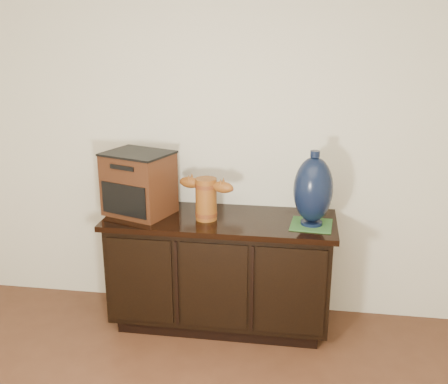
% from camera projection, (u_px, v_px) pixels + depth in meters
% --- Properties ---
extents(room, '(5.00, 5.00, 5.00)m').
position_uv_depth(room, '(47.00, 340.00, 1.06)').
color(room, '#4F2D1B').
rests_on(room, ground).
extents(sideboard, '(1.46, 0.56, 0.75)m').
position_uv_depth(sideboard, '(220.00, 270.00, 3.44)').
color(sideboard, black).
rests_on(sideboard, ground).
extents(terracotta_vessel, '(0.38, 0.18, 0.27)m').
position_uv_depth(terracotta_vessel, '(206.00, 196.00, 3.26)').
color(terracotta_vessel, '#94521A').
rests_on(terracotta_vessel, sideboard).
extents(tv_radio, '(0.49, 0.44, 0.41)m').
position_uv_depth(tv_radio, '(139.00, 183.00, 3.35)').
color(tv_radio, '#3F1F0F').
rests_on(tv_radio, sideboard).
extents(green_mat, '(0.27, 0.27, 0.01)m').
position_uv_depth(green_mat, '(311.00, 225.00, 3.20)').
color(green_mat, '#32652D').
rests_on(green_mat, sideboard).
extents(lamp_base, '(0.26, 0.26, 0.46)m').
position_uv_depth(lamp_base, '(313.00, 190.00, 3.13)').
color(lamp_base, black).
rests_on(lamp_base, green_mat).
extents(spray_can, '(0.07, 0.07, 0.19)m').
position_uv_depth(spray_can, '(211.00, 198.00, 3.41)').
color(spray_can, maroon).
rests_on(spray_can, sideboard).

